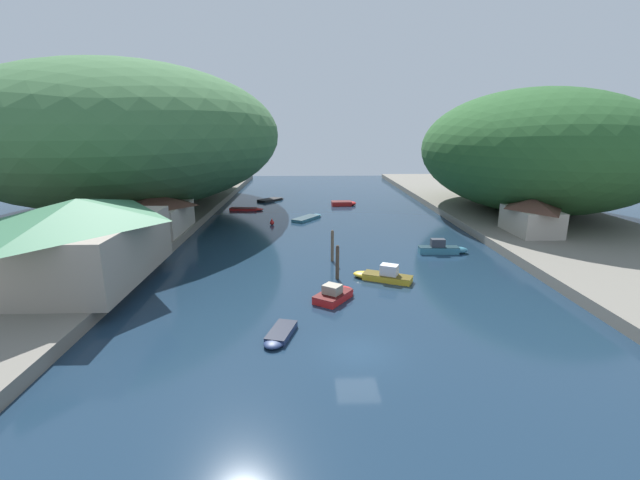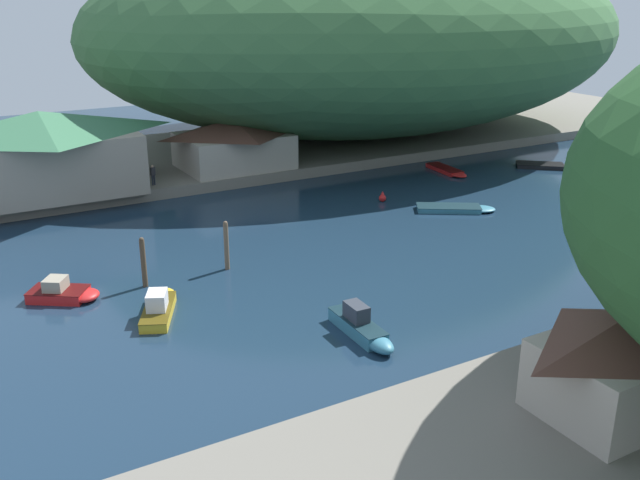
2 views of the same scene
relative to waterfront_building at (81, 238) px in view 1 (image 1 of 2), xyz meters
The scene contains 21 objects.
water_surface 28.45m from the waterfront_building, 43.22° to the left, with size 130.00×130.00×0.00m, color #192D42.
left_bank 20.96m from the waterfront_building, 110.92° to the left, with size 22.00×120.00×0.93m.
right_bank 52.20m from the waterfront_building, 21.72° to the left, with size 22.00×120.00×0.93m.
hillside_left 37.04m from the waterfront_building, 103.47° to the left, with size 43.37×60.72×21.02m.
hillside_right 57.10m from the waterfront_building, 29.55° to the left, with size 29.44×41.21×17.02m.
waterfront_building is the anchor object (origin of this frame).
boathouse_shed 16.12m from the waterfront_building, 90.47° to the left, with size 7.73×9.95×4.38m.
right_bank_cottage 45.13m from the waterfront_building, 17.67° to the left, with size 4.75×7.33×4.05m.
boat_near_quay 44.83m from the waterfront_building, 75.15° to the left, with size 5.00×5.39×0.38m.
boat_cabin_cruiser 32.51m from the waterfront_building, 56.35° to the left, with size 4.71×5.99×0.40m.
boat_navy_launch 44.90m from the waterfront_building, 57.65° to the left, with size 4.21×2.18×0.69m.
boat_yellow_tender 18.62m from the waterfront_building, 29.36° to the right, with size 2.14×3.77×0.41m.
boat_moored_right 35.05m from the waterfront_building, 76.23° to the left, with size 5.41×1.86×0.38m.
boat_far_right_bank 33.16m from the waterfront_building, 16.05° to the left, with size 5.08×1.33×1.53m.
boat_far_upstream 24.30m from the waterfront_building, ahead, with size 5.18×3.44×1.44m.
boat_white_cruiser 20.27m from the waterfront_building, ahead, with size 3.60×4.14×1.26m.
mooring_post_second 20.42m from the waterfront_building, ahead, with size 0.31×0.31×3.01m.
mooring_post_middle 21.34m from the waterfront_building, 18.80° to the left, with size 0.29×0.29×3.10m.
channel_buoy_near 26.87m from the waterfront_building, 60.87° to the left, with size 0.58×0.58×0.87m.
person_on_quay 3.85m from the waterfront_building, 11.68° to the right, with size 0.26×0.40×1.69m.
person_by_boathouse 8.52m from the waterfront_building, 73.87° to the left, with size 0.32×0.43×1.69m.
Camera 1 is at (-2.90, -22.09, 12.48)m, focal length 24.00 mm.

